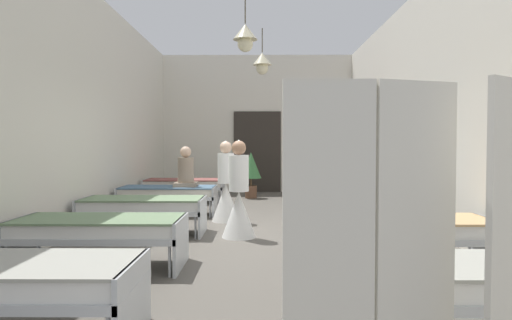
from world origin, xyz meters
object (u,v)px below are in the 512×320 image
object	(u,v)px
bed_left_row_2	(143,206)
bed_right_row_4	(329,185)
potted_plant	(251,169)
privacy_screen	(419,265)
bed_left_row_1	(100,229)
nurse_mid_aisle	(239,203)
bed_left_row_0	(3,280)
bed_right_row_0	(498,282)
bed_right_row_2	(367,207)
bed_right_row_3	(344,193)
bed_left_row_3	(168,193)
patient_seated_primary	(345,179)
nurse_near_aisle	(226,192)
bed_left_row_4	(184,185)
bed_right_row_1	(408,230)
patient_seated_secondary	(186,172)

from	to	relation	value
bed_left_row_2	bed_right_row_4	bearing A→B (deg)	47.28
potted_plant	privacy_screen	bearing A→B (deg)	-84.29
bed_left_row_1	nurse_mid_aisle	world-z (taller)	nurse_mid_aisle
bed_left_row_0	bed_right_row_0	xyz separation A→B (m)	(3.51, 0.00, 0.00)
bed_right_row_4	nurse_mid_aisle	xyz separation A→B (m)	(-2.00, -4.02, 0.09)
nurse_mid_aisle	privacy_screen	distance (m)	4.79
bed_left_row_2	nurse_mid_aisle	size ratio (longest dim) A/B	1.28
bed_left_row_2	potted_plant	bearing A→B (deg)	71.43
nurse_mid_aisle	bed_right_row_0	bearing A→B (deg)	59.84
bed_right_row_2	bed_right_row_4	world-z (taller)	same
bed_left_row_0	bed_right_row_3	world-z (taller)	same
bed_left_row_2	bed_left_row_3	xyz separation A→B (m)	(0.00, 1.90, 0.00)
bed_right_row_0	bed_right_row_3	size ratio (longest dim) A/B	1.00
bed_left_row_1	bed_left_row_2	world-z (taller)	same
bed_left_row_0	potted_plant	distance (m)	8.71
bed_left_row_0	bed_left_row_3	size ratio (longest dim) A/B	1.00
bed_left_row_0	bed_right_row_4	size ratio (longest dim) A/B	1.00
bed_right_row_0	bed_right_row_2	bearing A→B (deg)	90.00
nurse_mid_aisle	bed_right_row_4	bearing A→B (deg)	-175.77
bed_right_row_2	privacy_screen	size ratio (longest dim) A/B	1.12
bed_right_row_0	patient_seated_primary	size ratio (longest dim) A/B	2.37
bed_left_row_3	nurse_near_aisle	xyz separation A→B (m)	(1.20, -0.70, 0.09)
bed_left_row_0	bed_right_row_3	xyz separation A→B (m)	(3.51, 5.70, 0.00)
bed_right_row_3	patient_seated_primary	xyz separation A→B (m)	(-0.35, -1.89, 0.43)
bed_right_row_0	bed_left_row_4	size ratio (longest dim) A/B	1.00
bed_right_row_3	bed_left_row_4	xyz separation A→B (m)	(-3.51, 1.90, 0.00)
bed_left_row_0	bed_right_row_1	size ratio (longest dim) A/B	1.00
bed_right_row_0	bed_right_row_4	world-z (taller)	same
nurse_mid_aisle	patient_seated_secondary	distance (m)	2.44
bed_left_row_1	bed_right_row_3	size ratio (longest dim) A/B	1.00
nurse_near_aisle	nurse_mid_aisle	xyz separation A→B (m)	(0.31, -1.42, 0.00)
potted_plant	bed_right_row_1	bearing A→B (deg)	-73.96
privacy_screen	bed_left_row_3	bearing A→B (deg)	93.40
patient_seated_secondary	privacy_screen	size ratio (longest dim) A/B	0.47
bed_left_row_1	patient_seated_primary	distance (m)	3.71
bed_right_row_0	nurse_near_aisle	bearing A→B (deg)	114.74
bed_left_row_1	patient_seated_primary	xyz separation A→B (m)	(3.16, 1.91, 0.43)
bed_right_row_0	privacy_screen	size ratio (longest dim) A/B	1.12
bed_left_row_2	patient_seated_secondary	size ratio (longest dim) A/B	2.37
bed_left_row_1	patient_seated_secondary	bearing A→B (deg)	84.75
patient_seated_primary	potted_plant	distance (m)	4.99
patient_seated_secondary	bed_right_row_0	bearing A→B (deg)	-61.03
nurse_mid_aisle	potted_plant	world-z (taller)	nurse_mid_aisle
bed_right_row_2	patient_seated_primary	world-z (taller)	patient_seated_primary
bed_left_row_3	bed_right_row_3	distance (m)	3.51
bed_left_row_4	bed_right_row_4	world-z (taller)	same
patient_seated_secondary	patient_seated_primary	bearing A→B (deg)	-34.05
bed_left_row_1	bed_right_row_0	bearing A→B (deg)	-28.44
bed_left_row_0	potted_plant	xyz separation A→B (m)	(1.60, 8.55, 0.34)
bed_left_row_1	bed_right_row_3	xyz separation A→B (m)	(3.51, 3.80, 0.00)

